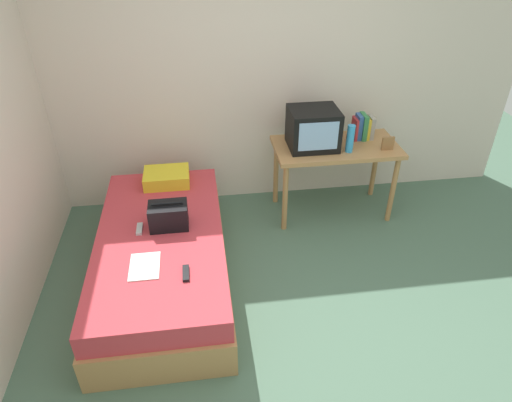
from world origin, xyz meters
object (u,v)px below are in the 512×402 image
(magazine, at_px, (145,266))
(remote_dark, at_px, (186,273))
(tv, at_px, (313,129))
(remote_silver, at_px, (140,229))
(bed, at_px, (163,257))
(handbag, at_px, (168,216))
(water_bottle, at_px, (350,139))
(book_row, at_px, (363,127))
(pillow, at_px, (167,177))
(desk, at_px, (335,154))
(picture_frame, at_px, (388,143))

(magazine, bearing_deg, remote_dark, -22.74)
(tv, relative_size, remote_dark, 2.82)
(magazine, xyz_separation_m, remote_silver, (-0.07, 0.44, 0.01))
(bed, relative_size, handbag, 6.67)
(water_bottle, height_order, remote_dark, water_bottle)
(book_row, xyz_separation_m, pillow, (-1.87, -0.15, -0.31))
(pillow, bearing_deg, desk, 1.27)
(pillow, relative_size, handbag, 1.35)
(tv, xyz_separation_m, remote_silver, (-1.55, -0.74, -0.43))
(bed, height_order, tv, tv)
(book_row, distance_m, remote_dark, 2.25)
(water_bottle, relative_size, book_row, 1.06)
(picture_frame, bearing_deg, tv, 166.70)
(book_row, relative_size, handbag, 0.80)
(desk, relative_size, water_bottle, 4.54)
(tv, height_order, handbag, tv)
(desk, xyz_separation_m, book_row, (0.28, 0.12, 0.21))
(water_bottle, distance_m, magazine, 2.10)
(desk, height_order, book_row, book_row)
(book_row, height_order, remote_dark, book_row)
(remote_dark, bearing_deg, remote_silver, 122.28)
(pillow, height_order, remote_dark, pillow)
(handbag, bearing_deg, tv, 28.68)
(desk, bearing_deg, book_row, 22.51)
(tv, xyz_separation_m, picture_frame, (0.66, -0.16, -0.12))
(picture_frame, bearing_deg, bed, -162.46)
(tv, bearing_deg, desk, -1.65)
(tv, bearing_deg, water_bottle, -25.37)
(picture_frame, relative_size, remote_silver, 0.87)
(water_bottle, bearing_deg, handbag, -160.53)
(desk, distance_m, magazine, 2.08)
(bed, xyz_separation_m, handbag, (0.08, 0.09, 0.34))
(tv, height_order, picture_frame, tv)
(water_bottle, xyz_separation_m, magazine, (-1.79, -1.04, -0.38))
(bed, bearing_deg, pillow, 86.86)
(magazine, bearing_deg, desk, 34.45)
(picture_frame, height_order, remote_silver, picture_frame)
(pillow, xyz_separation_m, remote_dark, (0.16, -1.26, -0.05))
(pillow, bearing_deg, magazine, -96.49)
(tv, relative_size, handbag, 1.47)
(tv, xyz_separation_m, water_bottle, (0.31, -0.15, -0.05))
(desk, xyz_separation_m, pillow, (-1.58, -0.04, -0.11))
(book_row, bearing_deg, magazine, -147.08)
(desk, height_order, picture_frame, picture_frame)
(remote_silver, bearing_deg, magazine, -81.31)
(handbag, height_order, remote_silver, handbag)
(desk, height_order, water_bottle, water_bottle)
(bed, bearing_deg, picture_frame, 17.54)
(desk, bearing_deg, handbag, -155.30)
(handbag, bearing_deg, picture_frame, 15.84)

